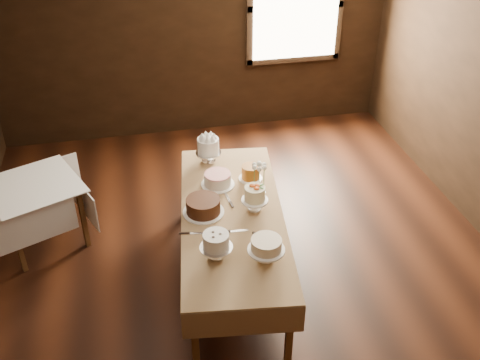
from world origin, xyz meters
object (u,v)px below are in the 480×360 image
Objects in this scene: cake_cream at (266,250)px; side_table at (35,192)px; cake_server_b at (269,240)px; cake_server_e at (199,233)px; cake_server_c at (228,197)px; flower_vase at (259,189)px; cake_meringue at (208,151)px; cake_server_a at (239,231)px; cake_chocolate at (203,206)px; cake_server_d at (262,196)px; cake_flowers at (255,199)px; display_table at (232,218)px; cake_swirl at (216,247)px; cake_caramel at (250,173)px; cake_lattice at (218,180)px.

side_table is at bearing 141.52° from cake_cream.
cake_server_e is at bearing -151.90° from cake_server_b.
flower_vase is at bearing -96.49° from cake_server_c.
cake_meringue is 0.97× the size of cake_cream.
side_table is 2.08m from cake_server_a.
cake_server_e is at bearing -106.32° from cake_chocolate.
cake_server_d is at bearing -57.68° from flower_vase.
cake_flowers reaches higher than cake_server_d.
display_table is 0.60m from cake_swirl.
cake_server_d is at bearing -17.62° from side_table.
cake_flowers is (1.95, -0.84, 0.20)m from side_table.
cake_server_c is 0.32m from cake_server_d.
cake_meringue is at bearing 130.82° from cake_caramel.
cake_server_c is at bearing 111.98° from cake_server_d.
cake_caramel reaches higher than cake_server_d.
cake_swirl reaches higher than cake_caramel.
cake_lattice is at bearing 99.45° from cake_cream.
display_table is 0.40m from flower_vase.
flower_vase is (0.62, 0.46, 0.06)m from cake_server_e.
cake_server_a is 0.57m from flower_vase.
cake_caramel is at bearing 63.83° from cake_swirl.
cake_chocolate is (-0.24, 0.07, 0.12)m from display_table.
side_table is 2.13m from cake_flowers.
cake_server_e is at bearing -146.65° from display_table.
cake_chocolate is 0.30m from cake_server_e.
cake_chocolate is 1.26× the size of cake_cream.
flower_vase is at bearing 132.75° from cake_server_b.
cake_flowers is 0.71m from cake_swirl.
cake_server_c is at bearing 94.06° from cake_server_a.
cake_flowers reaches higher than display_table.
cake_caramel is 0.74× the size of cake_cream.
cake_server_e is at bearing -143.60° from flower_vase.
cake_server_b is at bearing -36.03° from cake_server_a.
side_table is at bearing -178.71° from cake_meringue.
flower_vase is (0.54, 0.18, -0.01)m from cake_chocolate.
cake_chocolate reaches higher than flower_vase.
cake_lattice is 0.45m from cake_server_d.
flower_vase reaches higher than cake_server_d.
cake_server_a is 0.34m from cake_server_e.
cake_server_c is at bearing -84.23° from cake_meringue.
display_table is at bearing 166.76° from cake_server_b.
cake_meringue reaches higher than cake_cream.
cake_swirl is at bearing -96.89° from cake_meringue.
display_table is 0.48m from cake_lattice.
cake_caramel is 0.93m from cake_server_b.
cake_flowers is (0.26, -0.87, -0.02)m from cake_meringue.
flower_vase reaches higher than cake_server_b.
cake_flowers is at bearing 34.38° from cake_server_e.
cake_server_e is at bearing -112.33° from cake_lattice.
cake_caramel reaches higher than cake_chocolate.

